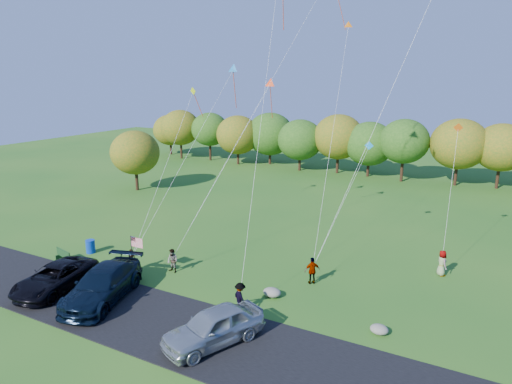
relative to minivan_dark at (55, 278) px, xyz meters
The scene contains 17 objects.
ground 9.39m from the minivan_dark, 25.55° to the left, with size 140.00×140.00×0.00m, color #235D1A.
asphalt_lane 8.48m from the minivan_dark, ahead, with size 44.00×6.00×0.06m, color black.
treeline 41.46m from the minivan_dark, 75.69° to the left, with size 74.84×27.54×8.35m.
minivan_dark is the anchor object (origin of this frame).
minivan_navy 3.61m from the minivan_dark, ahead, with size 2.66×6.54×1.90m, color black.
minivan_silver 11.84m from the minivan_dark, ahead, with size 2.13×5.30×1.81m, color #A7AEB2.
flyer_a 4.88m from the minivan_dark, 63.85° to the left, with size 0.58×0.38×1.60m, color #4C4C59.
flyer_b 7.29m from the minivan_dark, 50.32° to the left, with size 0.80×0.62×1.64m, color #4C4C59.
flyer_c 11.78m from the minivan_dark, 15.93° to the left, with size 1.10×0.63×1.70m, color #4C4C59.
flyer_d 16.02m from the minivan_dark, 31.82° to the left, with size 1.04×0.43×1.77m, color #4C4C59.
flyer_e 24.85m from the minivan_dark, 33.46° to the left, with size 0.85×0.56×1.75m, color #4C4C59.
park_bench 4.51m from the minivan_dark, 134.13° to the left, with size 1.81×0.67×1.01m.
trash_barrel 6.27m from the minivan_dark, 118.84° to the left, with size 0.67×0.67×1.00m, color #0B35A9.
flag_assembly 5.09m from the minivan_dark, 54.14° to the left, with size 1.02×0.66×2.77m.
boulder_near 13.40m from the minivan_dark, 24.79° to the left, with size 1.11×0.87×0.56m, color gray.
boulder_far 19.39m from the minivan_dark, 13.65° to the left, with size 0.95×0.79×0.49m, color slate.
kites_aloft 26.17m from the minivan_dark, 60.57° to the left, with size 22.03×7.97×14.81m.
Camera 1 is at (14.77, -20.97, 12.90)m, focal length 32.00 mm.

